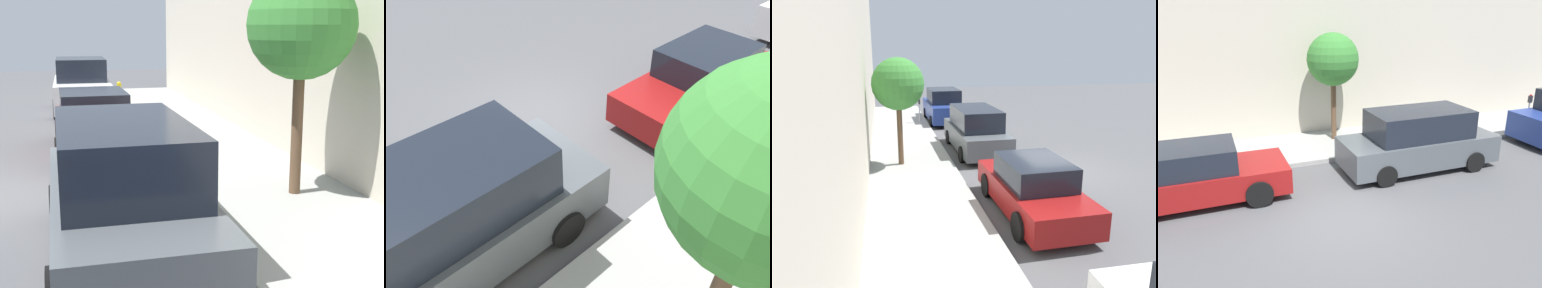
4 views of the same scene
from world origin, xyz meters
TOP-DOWN VIEW (x-y plane):
  - ground_plane at (0.00, 0.00)m, footprint 60.00×60.00m
  - sidewalk at (5.04, 0.00)m, footprint 3.08×32.00m
  - parked_minivan_second at (2.15, -3.26)m, footprint 2.02×4.92m
  - parked_sedan_third at (2.18, 3.23)m, footprint 1.92×4.52m
  - parking_meter_near at (3.95, -9.52)m, footprint 0.11×0.15m
  - street_tree at (5.44, -1.55)m, footprint 1.88×1.88m

SIDE VIEW (x-z plane):
  - ground_plane at x=0.00m, z-range 0.00..0.00m
  - sidewalk at x=5.04m, z-range 0.00..0.15m
  - parked_sedan_third at x=2.18m, z-range -0.05..1.49m
  - parked_minivan_second at x=2.15m, z-range -0.03..1.87m
  - parking_meter_near at x=3.95m, z-range 0.31..1.72m
  - street_tree at x=5.44m, z-range 1.14..5.06m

